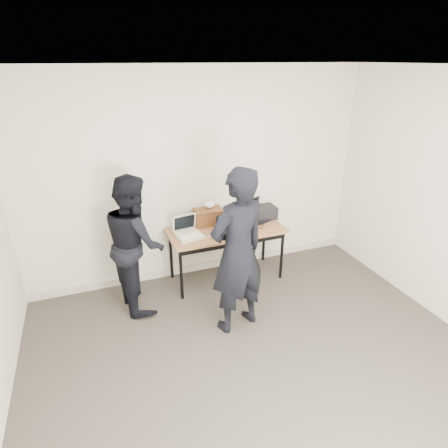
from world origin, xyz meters
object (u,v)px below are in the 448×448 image
laptop_beige (188,232)px  equipment_box (264,212)px  person_observer (135,243)px  laptop_center (229,227)px  desk (227,234)px  person_typist (238,253)px  leather_satchel (208,216)px  laptop_right (254,215)px

laptop_beige → equipment_box: (1.14, 0.19, 0.03)m
laptop_beige → person_observer: person_observer is taller
laptop_beige → equipment_box: size_ratio=1.21×
laptop_beige → person_observer: 0.69m
laptop_beige → person_observer: size_ratio=0.22×
laptop_center → equipment_box: size_ratio=1.13×
desk → person_observer: person_observer is taller
person_typist → person_observer: (-0.94, 0.81, -0.10)m
leather_satchel → laptop_beige: bearing=-147.1°
equipment_box → laptop_right: bearing=178.2°
laptop_right → person_typist: size_ratio=0.26×
person_observer → laptop_beige: bearing=-85.2°
desk → leather_satchel: 0.34m
laptop_beige → equipment_box: laptop_beige is taller
laptop_right → person_typist: (-0.72, -1.15, 0.13)m
laptop_center → person_typist: (-0.26, -0.92, 0.15)m
laptop_right → equipment_box: (0.15, -0.00, 0.02)m
leather_satchel → person_observer: 1.07m
person_typist → person_observer: bearing=-56.3°
laptop_center → equipment_box: bearing=8.9°
equipment_box → laptop_beige: bearing=-170.4°
leather_satchel → equipment_box: size_ratio=1.24×
laptop_center → person_observer: 1.21m
desk → laptop_right: 0.53m
laptop_center → person_typist: size_ratio=0.18×
person_typist → desk: bearing=-120.0°
equipment_box → person_observer: bearing=-169.4°
leather_satchel → person_observer: size_ratio=0.22×
desk → laptop_beige: (-0.51, -0.00, 0.11)m
laptop_beige → leather_satchel: 0.41m
laptop_beige → person_typist: person_typist is taller
desk → laptop_center: laptop_center is taller
desk → person_observer: (-1.18, -0.15, 0.15)m
leather_satchel → person_typist: bearing=-94.6°
desk → leather_satchel: (-0.18, 0.23, 0.19)m
laptop_right → person_observer: person_observer is taller
laptop_beige → person_typist: size_ratio=0.19×
desk → equipment_box: size_ratio=5.10×
desk → person_typist: person_typist is taller
laptop_right → leather_satchel: bearing=154.4°
leather_satchel → person_observer: (-1.00, -0.37, -0.04)m
desk → laptop_center: size_ratio=4.52×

